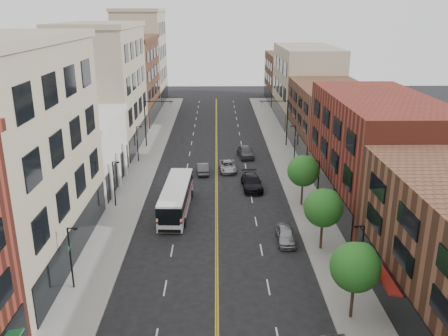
{
  "coord_description": "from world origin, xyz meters",
  "views": [
    {
      "loc": [
        0.05,
        -23.82,
        20.41
      ],
      "look_at": [
        0.78,
        22.24,
        5.0
      ],
      "focal_mm": 38.0,
      "sensor_mm": 36.0,
      "label": 1
    }
  ],
  "objects_px": {
    "car_parked_far": "(286,235)",
    "car_lane_behind": "(203,168)",
    "car_lane_a": "(252,182)",
    "car_lane_b": "(228,166)",
    "city_bus": "(176,196)",
    "car_lane_c": "(245,152)"
  },
  "relations": [
    {
      "from": "car_parked_far",
      "to": "car_lane_behind",
      "type": "xyz_separation_m",
      "value": [
        -8.19,
        19.55,
        -0.01
      ]
    },
    {
      "from": "car_lane_a",
      "to": "car_lane_b",
      "type": "height_order",
      "value": "car_lane_a"
    },
    {
      "from": "car_parked_far",
      "to": "car_lane_behind",
      "type": "relative_size",
      "value": 0.99
    },
    {
      "from": "city_bus",
      "to": "car_parked_far",
      "type": "height_order",
      "value": "city_bus"
    },
    {
      "from": "city_bus",
      "to": "car_parked_far",
      "type": "distance_m",
      "value": 12.89
    },
    {
      "from": "car_parked_far",
      "to": "car_lane_behind",
      "type": "distance_m",
      "value": 21.19
    },
    {
      "from": "car_lane_behind",
      "to": "car_lane_a",
      "type": "bearing_deg",
      "value": 132.04
    },
    {
      "from": "city_bus",
      "to": "car_lane_a",
      "type": "relative_size",
      "value": 2.08
    },
    {
      "from": "car_lane_c",
      "to": "car_lane_a",
      "type": "bearing_deg",
      "value": -97.15
    },
    {
      "from": "car_lane_b",
      "to": "car_lane_c",
      "type": "distance_m",
      "value": 6.76
    },
    {
      "from": "car_lane_b",
      "to": "car_lane_c",
      "type": "xyz_separation_m",
      "value": [
        2.72,
        6.18,
        0.18
      ]
    },
    {
      "from": "city_bus",
      "to": "car_lane_behind",
      "type": "relative_size",
      "value": 2.77
    },
    {
      "from": "car_parked_far",
      "to": "car_lane_b",
      "type": "distance_m",
      "value": 21.08
    },
    {
      "from": "city_bus",
      "to": "car_lane_b",
      "type": "relative_size",
      "value": 2.47
    },
    {
      "from": "car_lane_c",
      "to": "car_parked_far",
      "type": "bearing_deg",
      "value": -92.53
    },
    {
      "from": "car_parked_far",
      "to": "car_lane_c",
      "type": "distance_m",
      "value": 26.78
    },
    {
      "from": "car_lane_behind",
      "to": "car_lane_b",
      "type": "distance_m",
      "value": 3.44
    },
    {
      "from": "car_lane_a",
      "to": "car_lane_b",
      "type": "distance_m",
      "value": 7.21
    },
    {
      "from": "city_bus",
      "to": "car_lane_c",
      "type": "xyz_separation_m",
      "value": [
        8.48,
        19.49,
        -0.88
      ]
    },
    {
      "from": "car_parked_far",
      "to": "car_lane_c",
      "type": "xyz_separation_m",
      "value": [
        -2.17,
        26.69,
        0.12
      ]
    },
    {
      "from": "car_lane_a",
      "to": "car_lane_c",
      "type": "distance_m",
      "value": 12.86
    },
    {
      "from": "city_bus",
      "to": "car_lane_b",
      "type": "height_order",
      "value": "city_bus"
    }
  ]
}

